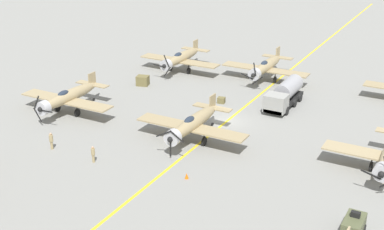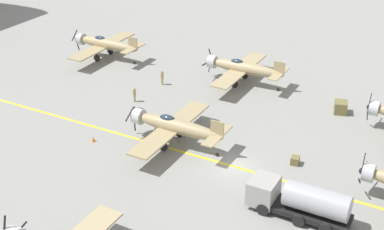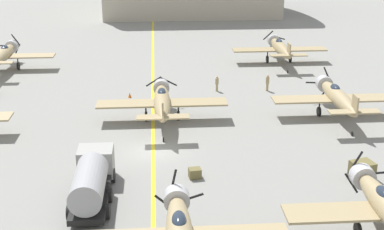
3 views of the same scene
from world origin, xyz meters
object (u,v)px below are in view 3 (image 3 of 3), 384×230
at_px(airplane_mid_right, 337,97).
at_px(supply_crate_mid_lane, 195,173).
at_px(ground_crew_walking, 267,82).
at_px(ground_crew_inspecting, 217,83).
at_px(airplane_far_right, 280,48).
at_px(airplane_mid_center, 162,101).
at_px(fuel_tanker, 92,179).
at_px(airplane_far_left, 4,55).
at_px(supply_crate_by_tanker, 362,170).
at_px(traffic_cone, 130,95).

relative_size(airplane_mid_right, supply_crate_mid_lane, 13.72).
bearing_deg(ground_crew_walking, ground_crew_inspecting, 177.13).
xyz_separation_m(airplane_far_right, ground_crew_walking, (-3.84, -11.16, -1.03)).
height_order(airplane_mid_center, ground_crew_inspecting, airplane_mid_center).
relative_size(fuel_tanker, ground_crew_walking, 4.45).
height_order(airplane_far_left, ground_crew_walking, airplane_far_left).
distance_m(airplane_mid_center, supply_crate_mid_lane, 11.64).
bearing_deg(ground_crew_walking, supply_crate_by_tanker, -82.36).
relative_size(ground_crew_walking, traffic_cone, 3.27).
bearing_deg(airplane_far_right, ground_crew_inspecting, -130.26).
height_order(fuel_tanker, supply_crate_mid_lane, fuel_tanker).
bearing_deg(airplane_mid_center, fuel_tanker, -103.78).
relative_size(airplane_mid_right, fuel_tanker, 1.50).
distance_m(airplane_far_right, fuel_tanker, 39.19).
relative_size(airplane_mid_center, supply_crate_mid_lane, 13.72).
xyz_separation_m(ground_crew_inspecting, supply_crate_by_tanker, (8.24, -20.94, -0.27)).
xyz_separation_m(ground_crew_walking, supply_crate_by_tanker, (2.77, -20.66, -0.33)).
height_order(airplane_far_right, fuel_tanker, airplane_far_right).
distance_m(airplane_far_right, traffic_cone, 22.45).
height_order(airplane_mid_center, ground_crew_walking, airplane_mid_center).
bearing_deg(ground_crew_walking, airplane_far_right, 71.00).
relative_size(airplane_mid_center, ground_crew_walking, 6.68).
bearing_deg(traffic_cone, fuel_tanker, -94.44).
bearing_deg(fuel_tanker, supply_crate_mid_lane, 20.27).
distance_m(fuel_tanker, ground_crew_walking, 27.76).
height_order(airplane_mid_right, supply_crate_mid_lane, airplane_mid_right).
bearing_deg(supply_crate_by_tanker, airplane_far_left, 137.22).
distance_m(ground_crew_inspecting, supply_crate_mid_lane, 20.38).
height_order(airplane_mid_center, airplane_mid_right, same).
xyz_separation_m(airplane_mid_center, supply_crate_by_tanker, (14.29, -12.25, -1.36)).
distance_m(airplane_far_left, supply_crate_mid_lane, 36.53).
bearing_deg(airplane_mid_center, airplane_mid_right, 6.15).
relative_size(airplane_mid_center, supply_crate_by_tanker, 7.71).
xyz_separation_m(airplane_far_left, airplane_far_right, (34.26, 1.11, 0.00)).
relative_size(airplane_mid_center, airplane_mid_right, 1.00).
bearing_deg(ground_crew_inspecting, airplane_mid_right, -39.67).
relative_size(ground_crew_inspecting, supply_crate_by_tanker, 1.08).
xyz_separation_m(fuel_tanker, traffic_cone, (1.64, 21.14, -1.24)).
height_order(ground_crew_inspecting, supply_crate_mid_lane, ground_crew_inspecting).
distance_m(airplane_mid_center, airplane_far_left, 26.43).
distance_m(airplane_far_left, traffic_cone, 19.33).
bearing_deg(ground_crew_walking, traffic_cone, -175.31).
relative_size(ground_crew_walking, supply_crate_mid_lane, 2.05).
bearing_deg(supply_crate_by_tanker, ground_crew_walking, 97.64).
bearing_deg(airplane_mid_right, supply_crate_mid_lane, -123.82).
bearing_deg(supply_crate_mid_lane, ground_crew_inspecting, 79.04).
distance_m(fuel_tanker, ground_crew_inspecting, 25.16).
bearing_deg(airplane_mid_center, airplane_far_right, 57.58).
bearing_deg(supply_crate_by_tanker, ground_crew_inspecting, 111.48).
xyz_separation_m(airplane_mid_center, ground_crew_walking, (11.52, 8.41, -1.03)).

